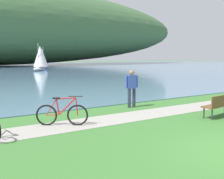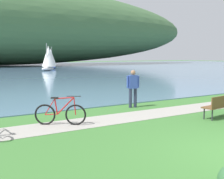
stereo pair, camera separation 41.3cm
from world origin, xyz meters
name	(u,v)px [view 2 (the right image)]	position (x,y,z in m)	size (l,w,h in m)	color
shoreline_path	(129,117)	(0.00, 4.80, 0.01)	(60.00, 1.50, 0.01)	#A39E93
park_bench_near_camera	(222,104)	(2.98, 2.91, 0.52)	(1.84, 0.69, 0.88)	brown
bicycle_beside_path	(60,114)	(-2.71, 4.96, 0.40)	(1.52, 1.00, 1.01)	black
person_at_shoreline	(133,86)	(1.26, 6.36, 0.98)	(0.60, 0.30, 1.71)	#282D47
sailboat_mid_bay	(51,58)	(9.87, 44.30, 1.87)	(2.04, 3.34, 3.88)	navy
sailboat_toward_hillside	(48,58)	(7.50, 38.17, 2.02)	(3.34, 3.37, 4.20)	white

